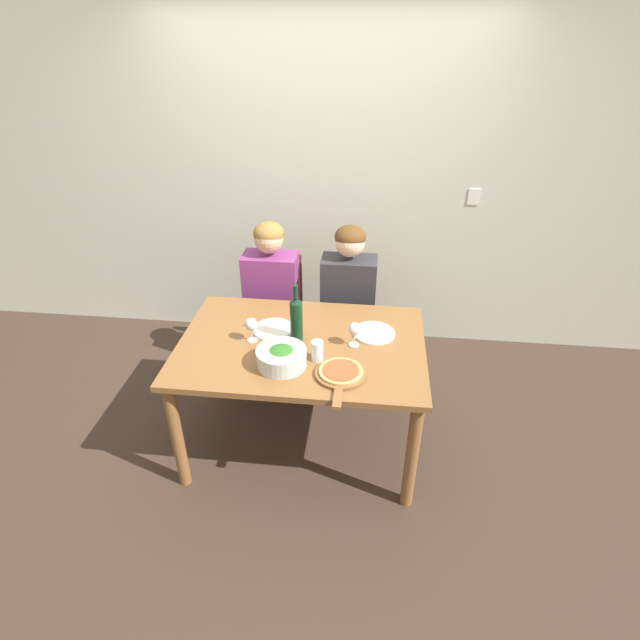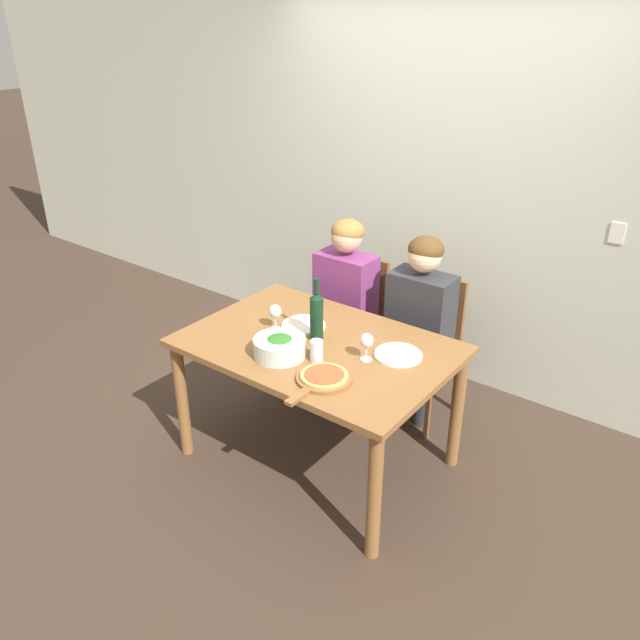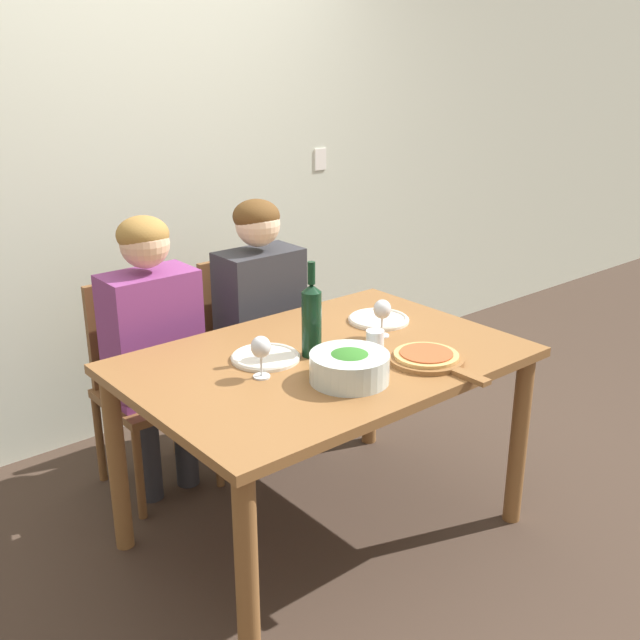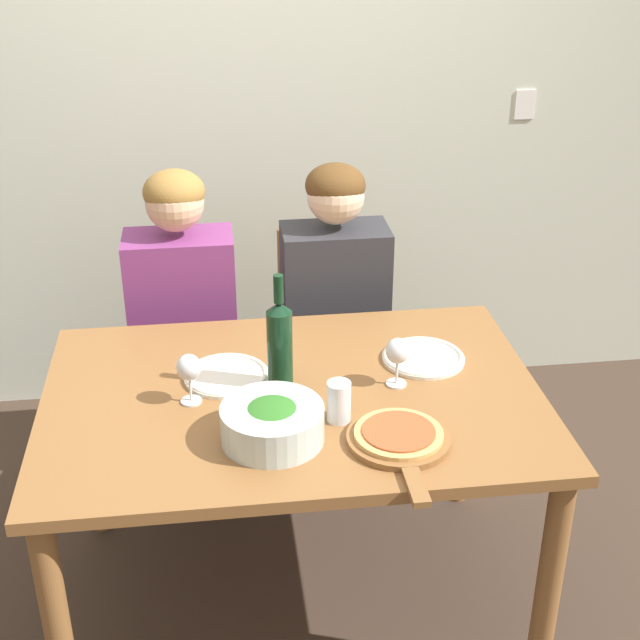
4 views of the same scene
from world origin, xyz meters
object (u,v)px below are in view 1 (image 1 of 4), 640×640
at_px(wine_bottle, 296,318).
at_px(wine_glass_left, 251,325).
at_px(chair_left, 276,310).
at_px(dinner_plate_left, 274,329).
at_px(dinner_plate_right, 374,333).
at_px(wine_glass_right, 354,330).
at_px(water_tumbler, 317,351).
at_px(broccoli_bowl, 281,357).
at_px(person_man, 348,293).
at_px(chair_right, 348,314).
at_px(person_woman, 271,289).
at_px(pizza_on_board, 341,374).

bearing_deg(wine_bottle, wine_glass_left, -170.65).
height_order(chair_left, dinner_plate_left, chair_left).
xyz_separation_m(wine_bottle, dinner_plate_left, (-0.15, 0.08, -0.14)).
distance_m(chair_left, dinner_plate_right, 1.04).
xyz_separation_m(wine_bottle, wine_glass_right, (0.34, -0.02, -0.04)).
height_order(dinner_plate_right, water_tumbler, water_tumbler).
bearing_deg(broccoli_bowl, person_man, 72.00).
height_order(chair_right, person_man, person_man).
relative_size(chair_left, wine_glass_right, 6.01).
bearing_deg(wine_glass_left, person_woman, 92.75).
distance_m(chair_right, wine_glass_right, 0.90).
height_order(wine_glass_left, water_tumbler, wine_glass_left).
distance_m(chair_left, pizza_on_board, 1.28).
distance_m(chair_right, pizza_on_board, 1.15).
relative_size(broccoli_bowl, dinner_plate_right, 1.08).
bearing_deg(water_tumbler, broccoli_bowl, -159.25).
xyz_separation_m(chair_right, pizza_on_board, (0.02, -1.11, 0.29)).
xyz_separation_m(person_woman, dinner_plate_right, (0.74, -0.57, 0.05)).
relative_size(person_man, wine_glass_left, 8.04).
distance_m(person_woman, wine_glass_right, 0.95).
bearing_deg(broccoli_bowl, dinner_plate_right, 36.61).
bearing_deg(wine_bottle, wine_glass_right, -3.99).
relative_size(wine_bottle, water_tumbler, 3.07).
bearing_deg(dinner_plate_right, dinner_plate_left, -177.07).
height_order(person_woman, dinner_plate_right, person_woman).
distance_m(person_man, broccoli_bowl, 0.99).
bearing_deg(wine_glass_left, dinner_plate_left, 49.39).
bearing_deg(chair_left, dinner_plate_left, -79.00).
bearing_deg(person_man, broccoli_bowl, -108.00).
xyz_separation_m(broccoli_bowl, wine_glass_right, (0.38, 0.23, 0.05)).
distance_m(dinner_plate_right, wine_glass_left, 0.73).
xyz_separation_m(broccoli_bowl, water_tumbler, (0.19, 0.07, 0.01)).
bearing_deg(wine_glass_right, wine_bottle, 176.01).
bearing_deg(person_woman, chair_right, 11.42).
bearing_deg(dinner_plate_right, person_woman, 142.47).
relative_size(pizza_on_board, wine_glass_right, 2.75).
relative_size(person_woman, dinner_plate_right, 4.81).
bearing_deg(wine_glass_right, person_woman, 131.84).
height_order(wine_bottle, dinner_plate_left, wine_bottle).
distance_m(chair_left, broccoli_bowl, 1.12).
bearing_deg(chair_right, wine_glass_right, -84.61).
bearing_deg(broccoli_bowl, chair_right, 73.81).
height_order(person_man, wine_bottle, person_man).
bearing_deg(dinner_plate_right, wine_bottle, -166.31).
bearing_deg(broccoli_bowl, water_tumbler, 20.75).
bearing_deg(water_tumbler, person_woman, 116.67).
xyz_separation_m(chair_right, wine_bottle, (-0.26, -0.79, 0.42)).
relative_size(broccoli_bowl, pizza_on_board, 0.66).
height_order(person_man, broccoli_bowl, person_man).
xyz_separation_m(broccoli_bowl, dinner_plate_right, (0.49, 0.37, -0.04)).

